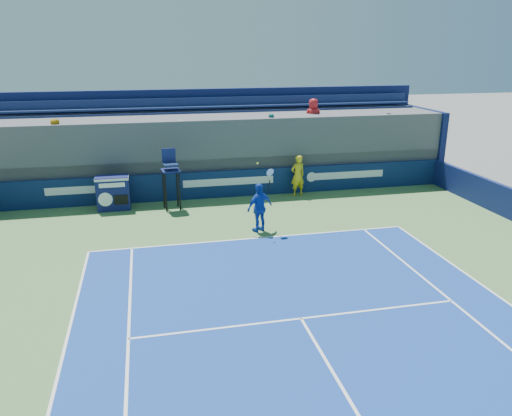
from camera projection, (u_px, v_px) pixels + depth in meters
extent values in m
imported|color=gold|center=(298.00, 175.00, 22.05)|extent=(0.74, 0.57, 1.83)
cube|color=white|center=(254.00, 238.00, 17.30)|extent=(10.97, 0.07, 0.00)
cube|color=white|center=(301.00, 318.00, 12.21)|extent=(8.23, 0.07, 0.00)
cube|color=#0C1C48|center=(228.00, 184.00, 21.96)|extent=(20.40, 0.20, 1.20)
cube|color=white|center=(86.00, 190.00, 20.59)|extent=(3.20, 0.01, 0.32)
cube|color=white|center=(229.00, 182.00, 21.83)|extent=(4.00, 0.01, 0.32)
cube|color=white|center=(347.00, 175.00, 22.96)|extent=(3.60, 0.01, 0.32)
cylinder|color=white|center=(311.00, 177.00, 22.61)|extent=(0.44, 0.01, 0.44)
cube|color=#0F154E|center=(113.00, 193.00, 20.22)|extent=(1.31, 0.71, 1.40)
cube|color=white|center=(112.00, 178.00, 20.03)|extent=(1.33, 0.73, 0.10)
cylinder|color=white|center=(105.00, 199.00, 19.87)|extent=(0.56, 0.03, 0.56)
cube|color=black|center=(121.00, 200.00, 20.02)|extent=(0.55, 0.03, 0.40)
cube|color=white|center=(112.00, 185.00, 19.76)|extent=(1.00, 0.02, 0.18)
cylinder|color=black|center=(166.00, 193.00, 19.88)|extent=(0.08, 0.08, 1.60)
cylinder|color=black|center=(180.00, 192.00, 20.06)|extent=(0.08, 0.08, 1.60)
cylinder|color=black|center=(164.00, 189.00, 20.39)|extent=(0.08, 0.08, 1.60)
cylinder|color=black|center=(177.00, 188.00, 20.56)|extent=(0.08, 0.08, 1.60)
cube|color=#101752|center=(171.00, 170.00, 19.97)|extent=(0.77, 0.77, 0.06)
cube|color=#132147|center=(171.00, 165.00, 19.80)|extent=(0.60, 0.51, 0.08)
cube|color=#151C50|center=(169.00, 156.00, 20.03)|extent=(0.55, 0.12, 0.60)
imported|color=#1640B4|center=(260.00, 208.00, 17.72)|extent=(1.13, 0.82, 1.79)
cylinder|color=black|center=(269.00, 185.00, 17.61)|extent=(0.08, 0.16, 0.39)
torus|color=silver|center=(270.00, 172.00, 17.40)|extent=(0.31, 0.20, 0.29)
cylinder|color=white|center=(270.00, 172.00, 17.40)|extent=(0.26, 0.16, 0.24)
sphere|color=yellow|center=(258.00, 163.00, 17.06)|extent=(0.07, 0.07, 0.07)
cube|color=#4A4A4F|center=(221.00, 151.00, 23.39)|extent=(20.40, 3.60, 3.38)
cube|color=#4A4A4F|center=(226.00, 162.00, 22.20)|extent=(20.40, 0.90, 0.55)
cube|color=#152350|center=(226.00, 152.00, 21.96)|extent=(20.00, 0.45, 0.08)
cube|color=#152350|center=(225.00, 146.00, 22.13)|extent=(20.00, 0.06, 0.45)
cube|color=#4A4A4F|center=(223.00, 146.00, 22.87)|extent=(20.40, 0.90, 0.55)
cube|color=#152350|center=(223.00, 136.00, 22.63)|extent=(20.00, 0.45, 0.08)
cube|color=#152350|center=(222.00, 130.00, 22.80)|extent=(20.00, 0.06, 0.45)
cube|color=#4A4A4F|center=(220.00, 131.00, 23.53)|extent=(20.40, 0.90, 0.55)
cube|color=#152350|center=(220.00, 121.00, 23.29)|extent=(20.00, 0.45, 0.08)
cube|color=#152350|center=(219.00, 116.00, 23.46)|extent=(20.00, 0.06, 0.45)
cube|color=#4A4A4F|center=(217.00, 116.00, 24.20)|extent=(20.40, 0.90, 0.55)
cube|color=#152350|center=(217.00, 107.00, 23.96)|extent=(20.00, 0.45, 0.08)
cube|color=#152350|center=(216.00, 102.00, 24.13)|extent=(20.00, 0.06, 0.45)
cube|color=#0C1647|center=(215.00, 133.00, 25.04)|extent=(20.80, 0.30, 4.40)
cube|color=#0C1647|center=(421.00, 142.00, 25.52)|extent=(0.30, 3.90, 3.40)
imported|color=gold|center=(56.00, 141.00, 20.34)|extent=(0.89, 0.70, 1.82)
imported|color=white|center=(181.00, 139.00, 21.41)|extent=(1.09, 0.69, 1.61)
imported|color=teal|center=(272.00, 134.00, 22.22)|extent=(1.09, 0.56, 1.78)
imported|color=red|center=(313.00, 117.00, 23.35)|extent=(0.89, 0.61, 1.75)
imported|color=black|center=(386.00, 131.00, 23.38)|extent=(0.62, 0.42, 1.67)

